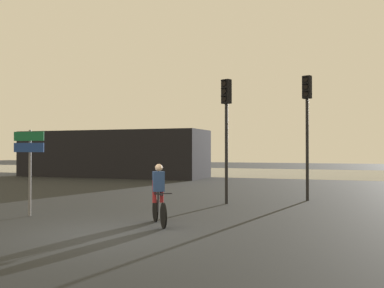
# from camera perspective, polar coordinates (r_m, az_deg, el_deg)

# --- Properties ---
(ground_plane) EXTENTS (120.00, 120.00, 0.00)m
(ground_plane) POSITION_cam_1_polar(r_m,az_deg,el_deg) (10.45, -12.48, -11.77)
(ground_plane) COLOR black
(water_strip) EXTENTS (80.00, 16.00, 0.01)m
(water_strip) POSITION_cam_1_polar(r_m,az_deg,el_deg) (38.52, 12.09, -3.79)
(water_strip) COLOR slate
(water_strip) RESTS_ON ground
(distant_building) EXTENTS (14.42, 4.00, 3.44)m
(distant_building) POSITION_cam_1_polar(r_m,az_deg,el_deg) (32.76, -10.65, -1.30)
(distant_building) COLOR black
(distant_building) RESTS_ON ground
(traffic_light_center) EXTENTS (0.39, 0.41, 4.62)m
(traffic_light_center) POSITION_cam_1_polar(r_m,az_deg,el_deg) (15.96, 4.60, 3.53)
(traffic_light_center) COLOR black
(traffic_light_center) RESTS_ON ground
(traffic_light_far_right) EXTENTS (0.38, 0.40, 4.94)m
(traffic_light_far_right) POSITION_cam_1_polar(r_m,az_deg,el_deg) (17.53, 15.09, 3.82)
(traffic_light_far_right) COLOR black
(traffic_light_far_right) RESTS_ON ground
(direction_sign_post) EXTENTS (1.10, 0.12, 2.60)m
(direction_sign_post) POSITION_cam_1_polar(r_m,az_deg,el_deg) (13.78, -20.88, -1.58)
(direction_sign_post) COLOR slate
(direction_sign_post) RESTS_ON ground
(cyclist) EXTENTS (1.05, 1.40, 1.62)m
(cyclist) POSITION_cam_1_polar(r_m,az_deg,el_deg) (11.50, -4.46, -6.66)
(cyclist) COLOR black
(cyclist) RESTS_ON ground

